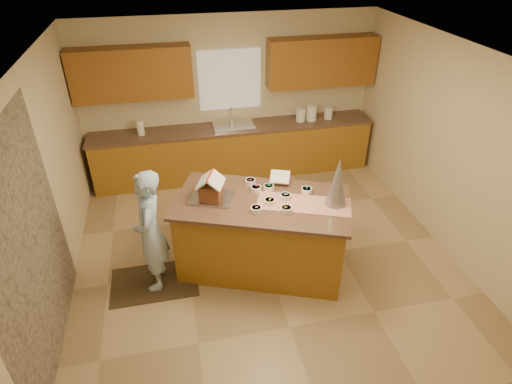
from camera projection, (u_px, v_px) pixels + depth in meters
floor at (266, 261)px, 5.80m from camera, size 5.50×5.50×0.00m
ceiling at (270, 60)px, 4.35m from camera, size 5.50×5.50×0.00m
wall_back at (230, 97)px, 7.35m from camera, size 5.50×5.50×0.00m
wall_front at (367, 380)px, 2.80m from camera, size 5.50×5.50×0.00m
wall_left at (43, 200)px, 4.62m from camera, size 5.50×5.50×0.00m
wall_right at (456, 154)px, 5.53m from camera, size 5.50×5.50×0.00m
stone_accent at (31, 254)px, 4.02m from camera, size 0.00×2.50×2.50m
window_curtain at (230, 80)px, 7.16m from camera, size 1.05×0.03×1.00m
back_counter_base at (234, 152)px, 7.58m from camera, size 4.80×0.60×0.88m
back_counter_top at (234, 128)px, 7.34m from camera, size 4.85×0.63×0.04m
upper_cabinet_left at (132, 74)px, 6.62m from camera, size 1.85×0.35×0.80m
upper_cabinet_right at (322, 62)px, 7.18m from camera, size 1.85×0.35×0.80m
sink at (234, 128)px, 7.34m from camera, size 0.70×0.45×0.12m
faucet at (232, 115)px, 7.40m from camera, size 0.03×0.03×0.28m
island_base at (262, 236)px, 5.48m from camera, size 2.24×1.67×0.98m
island_top at (262, 202)px, 5.20m from camera, size 2.36×1.78×0.04m
table_runner at (304, 204)px, 5.12m from camera, size 1.19×0.78×0.01m
baking_tray at (212, 198)px, 5.22m from camera, size 0.62×0.54×0.03m
cookbook at (280, 177)px, 5.47m from camera, size 0.30×0.27×0.11m
tinsel_tree at (338, 182)px, 4.96m from camera, size 0.32×0.32×0.62m
rug at (155, 282)px, 5.45m from camera, size 1.08×0.70×0.01m
boy at (150, 232)px, 5.04m from camera, size 0.42×0.60×1.59m
canister_a at (301, 115)px, 7.48m from camera, size 0.17×0.17×0.23m
canister_b at (311, 113)px, 7.51m from camera, size 0.19×0.19×0.27m
canister_c at (328, 113)px, 7.58m from camera, size 0.15×0.15×0.21m
paper_towel at (140, 128)px, 6.98m from camera, size 0.11×0.11×0.25m
gingerbread_house at (211, 189)px, 5.15m from camera, size 0.40×0.40×0.32m
candy_bowls at (272, 195)px, 5.23m from camera, size 0.84×0.84×0.06m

